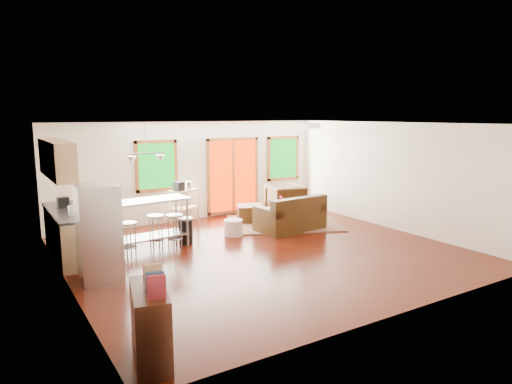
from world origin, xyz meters
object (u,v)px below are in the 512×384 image
ottoman (250,214)px  loveseat (291,217)px  armchair (285,199)px  refrigerator (99,234)px  island (148,215)px  rug (283,223)px  coffee_table (293,211)px  kitchen_cart (183,195)px

ottoman → loveseat: bearing=-73.9°
armchair → refrigerator: refrigerator is taller
island → rug: bearing=6.7°
loveseat → armchair: 1.70m
coffee_table → refrigerator: 5.42m
ottoman → refrigerator: refrigerator is taller
armchair → ottoman: armchair is taller
coffee_table → kitchen_cart: 2.83m
rug → armchair: size_ratio=2.94×
rug → refrigerator: refrigerator is taller
island → loveseat: bearing=-4.1°
ottoman → island: (-3.08, -1.05, 0.51)m
island → refrigerator: bearing=-133.9°
kitchen_cart → island: bearing=-130.6°
ottoman → rug: bearing=-44.7°
refrigerator → kitchen_cart: 4.17m
armchair → island: size_ratio=0.54×
refrigerator → ottoman: bearing=30.6°
loveseat → island: island is taller
loveseat → coffee_table: 0.66m
armchair → coffee_table: bearing=76.7°
loveseat → coffee_table: loveseat is taller
rug → island: (-3.70, -0.44, 0.72)m
rug → coffee_table: 0.41m
armchair → kitchen_cart: 2.87m
loveseat → ottoman: (-0.37, 1.30, -0.12)m
loveseat → coffee_table: (0.43, 0.51, 0.00)m
armchair → kitchen_cart: (-2.80, 0.55, 0.29)m
ottoman → island: island is taller
coffee_table → ottoman: ottoman is taller
kitchen_cart → rug: bearing=-31.3°
coffee_table → armchair: bearing=65.3°
rug → island: island is taller
coffee_table → island: bearing=-176.2°
ottoman → refrigerator: 5.00m
island → kitchen_cart: (1.51, 1.77, 0.03)m
refrigerator → coffee_table: bearing=19.0°
loveseat → ottoman: bearing=101.7°
refrigerator → kitchen_cart: (2.79, 3.09, -0.06)m
rug → refrigerator: 5.34m
rug → armchair: bearing=51.5°
kitchen_cart → refrigerator: bearing=-132.1°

